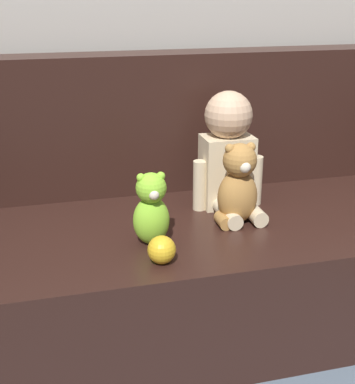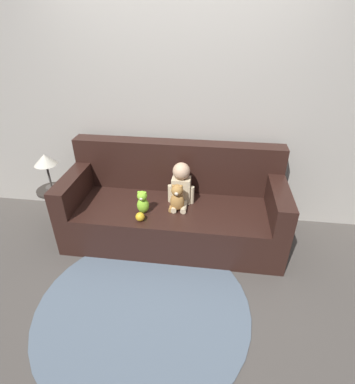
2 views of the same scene
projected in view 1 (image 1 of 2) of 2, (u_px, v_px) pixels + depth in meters
name	position (u px, v px, depth m)	size (l,w,h in m)	color
ground_plane	(210.00, 313.00, 2.02)	(12.00, 12.00, 0.00)	#4C4742
couch	(206.00, 228.00, 1.96)	(2.11, 0.83, 0.93)	black
person_baby	(228.00, 154.00, 1.87)	(0.26, 0.31, 0.41)	beige
teddy_bear_brown	(238.00, 186.00, 1.75)	(0.16, 0.13, 0.28)	#AD7A3D
plush_toy_side	(151.00, 209.00, 1.61)	(0.11, 0.11, 0.23)	#8CD133
toy_ball	(162.00, 250.00, 1.52)	(0.08, 0.08, 0.08)	gold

